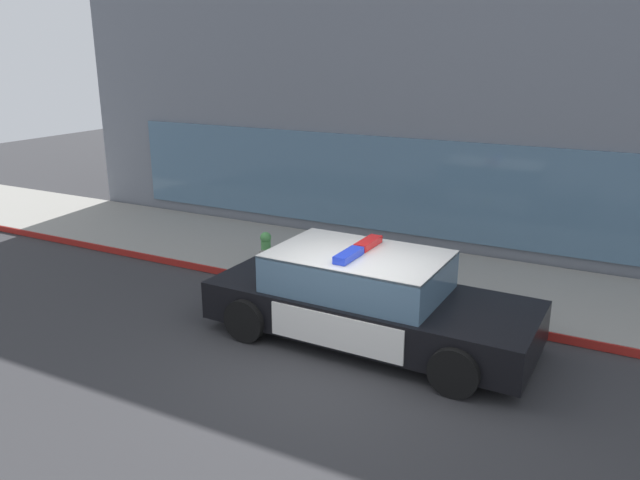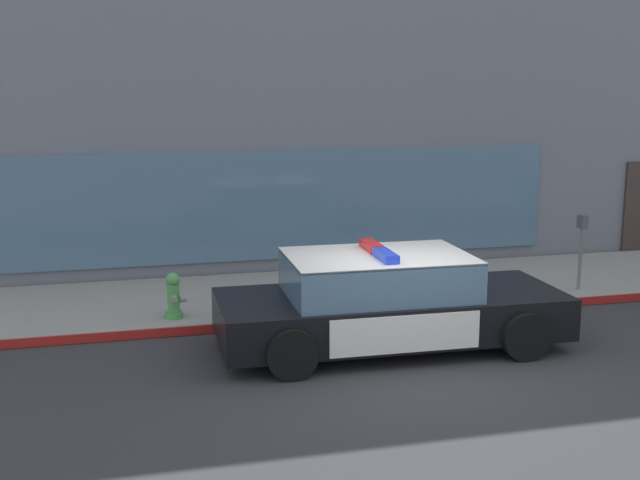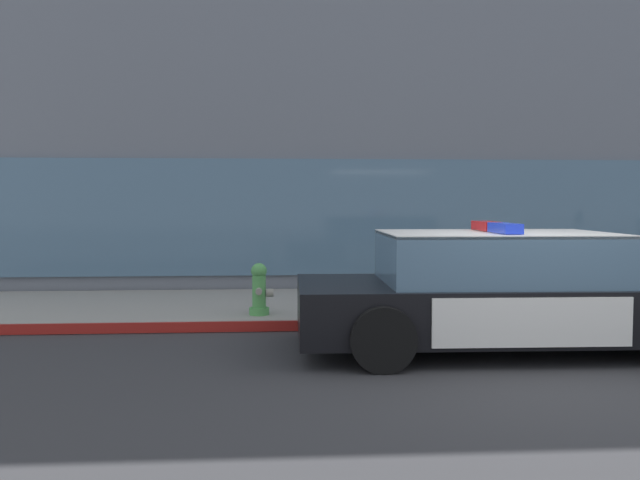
{
  "view_description": "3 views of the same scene",
  "coord_description": "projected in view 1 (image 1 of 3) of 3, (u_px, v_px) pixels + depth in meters",
  "views": [
    {
      "loc": [
        3.42,
        -7.25,
        4.29
      ],
      "look_at": [
        -1.39,
        1.88,
        1.12
      ],
      "focal_mm": 34.83,
      "sensor_mm": 36.0,
      "label": 1
    },
    {
      "loc": [
        -3.68,
        -9.64,
        3.76
      ],
      "look_at": [
        -0.74,
        1.95,
        1.4
      ],
      "focal_mm": 44.71,
      "sensor_mm": 36.0,
      "label": 2
    },
    {
      "loc": [
        -2.71,
        -6.61,
        1.73
      ],
      "look_at": [
        -2.13,
        1.99,
        1.23
      ],
      "focal_mm": 36.85,
      "sensor_mm": 36.0,
      "label": 3
    }
  ],
  "objects": [
    {
      "name": "police_cruiser",
      "position": [
        366.0,
        298.0,
        9.42
      ],
      "size": [
        4.99,
        2.18,
        1.49
      ],
      "rotation": [
        0.0,
        0.0,
        -0.02
      ],
      "color": "black",
      "rests_on": "ground"
    },
    {
      "name": "curb_red_paint",
      "position": [
        397.0,
        306.0,
        10.64
      ],
      "size": [
        28.8,
        0.04,
        0.14
      ],
      "primitive_type": "cube",
      "color": "maroon",
      "rests_on": "ground"
    },
    {
      "name": "fire_hydrant",
      "position": [
        266.0,
        250.0,
        12.23
      ],
      "size": [
        0.34,
        0.39,
        0.73
      ],
      "color": "#4C994C",
      "rests_on": "sidewalk"
    },
    {
      "name": "sidewalk",
      "position": [
        426.0,
        277.0,
        11.99
      ],
      "size": [
        48.0,
        3.16,
        0.15
      ],
      "primitive_type": "cube",
      "color": "gray",
      "rests_on": "ground"
    },
    {
      "name": "storefront_building",
      "position": [
        550.0,
        34.0,
        15.61
      ],
      "size": [
        21.78,
        9.49,
        9.32
      ],
      "color": "slate",
      "rests_on": "ground"
    },
    {
      "name": "ground",
      "position": [
        345.0,
        361.0,
        8.92
      ],
      "size": [
        48.0,
        48.0,
        0.0
      ],
      "primitive_type": "plane",
      "color": "#303033"
    }
  ]
}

